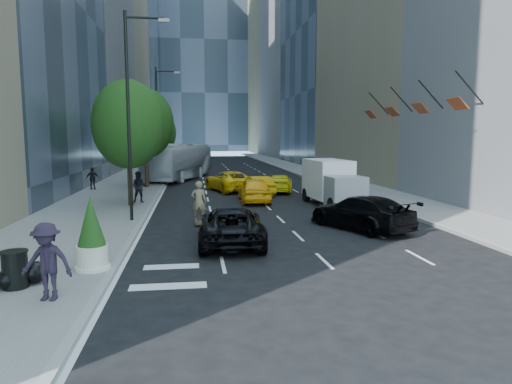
{
  "coord_description": "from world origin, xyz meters",
  "views": [
    {
      "loc": [
        -3.42,
        -18.88,
        4.29
      ],
      "look_at": [
        -0.45,
        2.79,
        1.6
      ],
      "focal_mm": 32.0,
      "sensor_mm": 36.0,
      "label": 1
    }
  ],
  "objects": [
    {
      "name": "box_truck",
      "position": [
        4.98,
        8.08,
        1.43
      ],
      "size": [
        2.51,
        6.01,
        2.81
      ],
      "rotation": [
        0.0,
        0.0,
        0.06
      ],
      "color": "white",
      "rests_on": "ground"
    },
    {
      "name": "tower_left_end",
      "position": [
        -22.0,
        92.0,
        30.0
      ],
      "size": [
        20.0,
        28.0,
        60.0
      ],
      "primitive_type": "cube",
      "color": "#28333F",
      "rests_on": "ground"
    },
    {
      "name": "trash_can",
      "position": [
        -8.31,
        -6.0,
        0.65
      ],
      "size": [
        0.66,
        0.66,
        0.99
      ],
      "primitive_type": "cylinder",
      "color": "black",
      "rests_on": "sidewalk_left"
    },
    {
      "name": "taxi_b",
      "position": [
        1.2,
        13.88,
        0.7
      ],
      "size": [
        2.11,
        4.42,
        1.4
      ],
      "primitive_type": "imported",
      "rotation": [
        0.0,
        0.0,
        3.29
      ],
      "color": "#CF960A",
      "rests_on": "ground"
    },
    {
      "name": "sidewalk_right",
      "position": [
        10.0,
        30.0,
        0.07
      ],
      "size": [
        4.0,
        120.0,
        0.15
      ],
      "primitive_type": "cube",
      "color": "slate",
      "rests_on": "ground"
    },
    {
      "name": "tree_mid",
      "position": [
        -7.2,
        19.0,
        5.32
      ],
      "size": [
        4.5,
        4.5,
        7.99
      ],
      "color": "#312513",
      "rests_on": "sidewalk_left"
    },
    {
      "name": "planter_shrub",
      "position": [
        -6.6,
        -4.45,
        1.24
      ],
      "size": [
        0.96,
        0.96,
        2.3
      ],
      "color": "#F0EBC7",
      "rests_on": "sidewalk_left"
    },
    {
      "name": "garbage_bags",
      "position": [
        -8.16,
        -5.79,
        0.44
      ],
      "size": [
        1.24,
        1.19,
        0.61
      ],
      "color": "black",
      "rests_on": "sidewalk_left"
    },
    {
      "name": "pedestrian_a",
      "position": [
        -6.8,
        10.11,
        1.13
      ],
      "size": [
        0.96,
        0.75,
        1.95
      ],
      "primitive_type": "imported",
      "rotation": [
        0.0,
        0.0,
        -0.01
      ],
      "color": "black",
      "rests_on": "sidewalk_left"
    },
    {
      "name": "facade_flags",
      "position": [
        10.64,
        10.0,
        6.18
      ],
      "size": [
        1.85,
        13.3,
        2.05
      ],
      "color": "black",
      "rests_on": "ground"
    },
    {
      "name": "taxi_c",
      "position": [
        -0.65,
        16.71,
        0.78
      ],
      "size": [
        4.08,
        6.13,
        1.56
      ],
      "primitive_type": "imported",
      "rotation": [
        0.0,
        0.0,
        3.43
      ],
      "color": "yellow",
      "rests_on": "ground"
    },
    {
      "name": "black_sedan_mercedes",
      "position": [
        4.2,
        1.04,
        0.79
      ],
      "size": [
        4.25,
        5.87,
        1.58
      ],
      "primitive_type": "imported",
      "rotation": [
        0.0,
        0.0,
        3.57
      ],
      "color": "black",
      "rests_on": "ground"
    },
    {
      "name": "tree_far",
      "position": [
        -7.2,
        32.0,
        4.62
      ],
      "size": [
        3.9,
        3.9,
        6.92
      ],
      "color": "#312513",
      "rests_on": "sidewalk_left"
    },
    {
      "name": "tree_near",
      "position": [
        -7.2,
        9.0,
        4.97
      ],
      "size": [
        4.2,
        4.2,
        7.46
      ],
      "color": "#312513",
      "rests_on": "sidewalk_left"
    },
    {
      "name": "sidewalk_left",
      "position": [
        -9.0,
        30.0,
        0.07
      ],
      "size": [
        6.0,
        120.0,
        0.15
      ],
      "primitive_type": "cube",
      "color": "slate",
      "rests_on": "ground"
    },
    {
      "name": "taxi_a",
      "position": [
        0.5,
        10.41,
        0.81
      ],
      "size": [
        2.08,
        4.82,
        1.62
      ],
      "primitive_type": "imported",
      "rotation": [
        0.0,
        0.0,
        3.11
      ],
      "color": "#FCAE0D",
      "rests_on": "ground"
    },
    {
      "name": "pedestrian_b",
      "position": [
        -11.2,
        17.78,
        1.01
      ],
      "size": [
        1.02,
        0.45,
        1.72
      ],
      "primitive_type": "imported",
      "rotation": [
        0.0,
        0.0,
        3.17
      ],
      "color": "black",
      "rests_on": "sidewalk_left"
    },
    {
      "name": "city_bus",
      "position": [
        -4.8,
        26.93,
        1.78
      ],
      "size": [
        6.71,
        13.06,
        3.55
      ],
      "primitive_type": "imported",
      "rotation": [
        0.0,
        0.0,
        -0.31
      ],
      "color": "silver",
      "rests_on": "ground"
    },
    {
      "name": "black_sedan_lincoln",
      "position": [
        -1.96,
        -1.0,
        0.74
      ],
      "size": [
        2.78,
        5.49,
        1.49
      ],
      "primitive_type": "imported",
      "rotation": [
        0.0,
        0.0,
        3.08
      ],
      "color": "black",
      "rests_on": "ground"
    },
    {
      "name": "traffic_signal",
      "position": [
        -6.4,
        40.0,
        4.23
      ],
      "size": [
        2.48,
        0.53,
        5.2
      ],
      "color": "black",
      "rests_on": "sidewalk_left"
    },
    {
      "name": "tower_right_far",
      "position": [
        22.0,
        98.0,
        25.0
      ],
      "size": [
        20.0,
        24.0,
        50.0
      ],
      "primitive_type": "cube",
      "color": "#776F52",
      "rests_on": "ground"
    },
    {
      "name": "lamp_far",
      "position": [
        -6.32,
        22.0,
        5.81
      ],
      "size": [
        2.13,
        0.22,
        10.0
      ],
      "color": "black",
      "rests_on": "sidewalk_left"
    },
    {
      "name": "ground",
      "position": [
        0.0,
        0.0,
        0.0
      ],
      "size": [
        160.0,
        160.0,
        0.0
      ],
      "primitive_type": "plane",
      "color": "black",
      "rests_on": "ground"
    },
    {
      "name": "skateboarder",
      "position": [
        -3.2,
        3.0,
        1.01
      ],
      "size": [
        0.77,
        0.54,
        2.02
      ],
      "primitive_type": "imported",
      "rotation": [
        0.0,
        0.0,
        3.06
      ],
      "color": "#79684B",
      "rests_on": "ground"
    },
    {
      "name": "pedestrian_c",
      "position": [
        -7.12,
        -7.11,
        1.15
      ],
      "size": [
        1.41,
        0.97,
        2.0
      ],
      "primitive_type": "imported",
      "rotation": [
        0.0,
        0.0,
        -0.19
      ],
      "color": "black",
      "rests_on": "sidewalk_left"
    },
    {
      "name": "taxi_d",
      "position": [
        3.14,
        15.5,
        0.67
      ],
      "size": [
        2.85,
        4.91,
        1.34
      ],
      "primitive_type": "imported",
      "rotation": [
        0.0,
        0.0,
        2.92
      ],
      "color": "yellow",
      "rests_on": "ground"
    },
    {
      "name": "lamp_near",
      "position": [
        -6.32,
        4.0,
        5.81
      ],
      "size": [
        2.13,
        0.22,
        10.0
      ],
      "color": "black",
      "rests_on": "sidewalk_left"
    }
  ]
}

